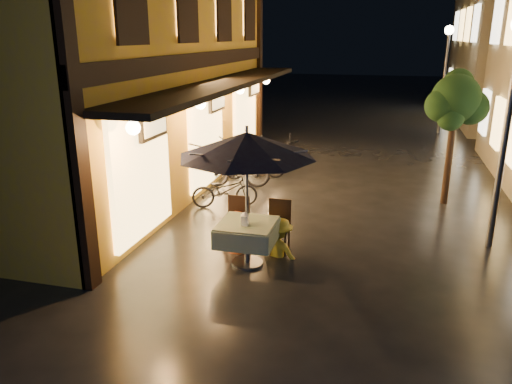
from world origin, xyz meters
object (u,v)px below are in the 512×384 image
(patio_umbrella, at_px, (247,145))
(person_yellow, at_px, (280,219))
(streetlamp_near, at_px, (512,92))
(bicycle_0, at_px, (225,190))
(cafe_table, at_px, (247,233))
(table_lantern, at_px, (245,218))
(person_orange, at_px, (237,212))

(patio_umbrella, distance_m, person_yellow, 1.62)
(streetlamp_near, xyz_separation_m, bicycle_0, (-5.62, 0.91, -2.51))
(bicycle_0, bearing_deg, cafe_table, -177.95)
(bicycle_0, bearing_deg, patio_umbrella, -177.95)
(patio_umbrella, bearing_deg, bicycle_0, 115.44)
(patio_umbrella, relative_size, table_lantern, 9.84)
(person_yellow, bearing_deg, table_lantern, 73.37)
(patio_umbrella, bearing_deg, streetlamp_near, 24.23)
(bicycle_0, bearing_deg, table_lantern, -178.97)
(table_lantern, height_order, bicycle_0, table_lantern)
(person_orange, height_order, bicycle_0, person_orange)
(patio_umbrella, bearing_deg, person_orange, 121.85)
(patio_umbrella, distance_m, person_orange, 1.57)
(person_yellow, height_order, bicycle_0, person_yellow)
(streetlamp_near, xyz_separation_m, person_yellow, (-3.81, -1.39, -2.23))
(cafe_table, xyz_separation_m, patio_umbrella, (0.00, 0.00, 1.56))
(patio_umbrella, relative_size, person_orange, 1.67)
(person_orange, height_order, person_yellow, person_orange)
(table_lantern, xyz_separation_m, bicycle_0, (-1.35, 2.97, -0.51))
(patio_umbrella, height_order, person_yellow, patio_umbrella)
(person_yellow, bearing_deg, streetlamp_near, -142.19)
(cafe_table, xyz_separation_m, bicycle_0, (-1.35, 2.83, -0.18))
(streetlamp_near, bearing_deg, bicycle_0, 170.80)
(person_orange, bearing_deg, cafe_table, 132.87)
(table_lantern, bearing_deg, person_orange, 116.80)
(streetlamp_near, height_order, cafe_table, streetlamp_near)
(table_lantern, bearing_deg, patio_umbrella, 90.00)
(patio_umbrella, height_order, bicycle_0, patio_umbrella)
(table_lantern, xyz_separation_m, person_yellow, (0.46, 0.67, -0.23))
(patio_umbrella, relative_size, bicycle_0, 1.60)
(bicycle_0, bearing_deg, streetlamp_near, -122.59)
(cafe_table, distance_m, patio_umbrella, 1.56)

